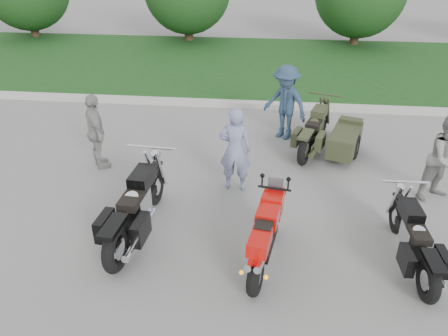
# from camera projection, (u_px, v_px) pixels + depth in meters

# --- Properties ---
(ground) EXTENTS (80.00, 80.00, 0.00)m
(ground) POSITION_uv_depth(u_px,v_px,m) (224.00, 240.00, 6.98)
(ground) COLOR gray
(ground) RESTS_ON ground
(curb) EXTENTS (60.00, 0.30, 0.15)m
(curb) POSITION_uv_depth(u_px,v_px,m) (247.00, 104.00, 12.18)
(curb) COLOR #B6B3AB
(curb) RESTS_ON ground
(grass_strip) EXTENTS (60.00, 8.00, 0.14)m
(grass_strip) POSITION_uv_depth(u_px,v_px,m) (254.00, 64.00, 15.79)
(grass_strip) COLOR #24551D
(grass_strip) RESTS_ON ground
(sportbike_red) EXTENTS (0.53, 1.86, 0.89)m
(sportbike_red) POSITION_uv_depth(u_px,v_px,m) (265.00, 235.00, 6.26)
(sportbike_red) COLOR black
(sportbike_red) RESTS_ON ground
(cruiser_left) EXTENTS (0.47, 2.49, 0.96)m
(cruiser_left) POSITION_uv_depth(u_px,v_px,m) (135.00, 211.00, 6.85)
(cruiser_left) COLOR black
(cruiser_left) RESTS_ON ground
(cruiser_right) EXTENTS (0.38, 2.10, 0.81)m
(cruiser_right) POSITION_uv_depth(u_px,v_px,m) (415.00, 243.00, 6.27)
(cruiser_right) COLOR black
(cruiser_right) RESTS_ON ground
(cruiser_sidecar) EXTENTS (1.52, 2.20, 0.88)m
(cruiser_sidecar) POSITION_uv_depth(u_px,v_px,m) (332.00, 137.00, 9.47)
(cruiser_sidecar) COLOR black
(cruiser_sidecar) RESTS_ON ground
(person_stripe) EXTENTS (0.62, 0.43, 1.64)m
(person_stripe) POSITION_uv_depth(u_px,v_px,m) (235.00, 150.00, 8.00)
(person_stripe) COLOR #7D82AA
(person_stripe) RESTS_ON ground
(person_grey) EXTENTS (0.98, 0.91, 1.61)m
(person_grey) POSITION_uv_depth(u_px,v_px,m) (446.00, 159.00, 7.73)
(person_grey) COLOR gray
(person_grey) RESTS_ON ground
(person_denim) EXTENTS (1.29, 1.18, 1.74)m
(person_denim) POSITION_uv_depth(u_px,v_px,m) (285.00, 103.00, 10.02)
(person_denim) COLOR navy
(person_denim) RESTS_ON ground
(person_back) EXTENTS (0.83, 0.98, 1.57)m
(person_back) POSITION_uv_depth(u_px,v_px,m) (96.00, 132.00, 8.78)
(person_back) COLOR #989692
(person_back) RESTS_ON ground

